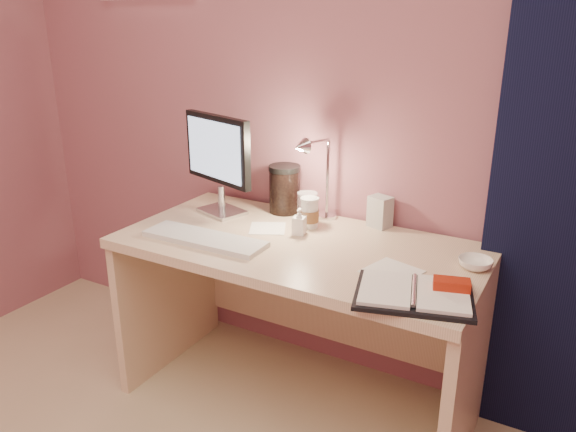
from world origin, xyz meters
The scene contains 13 objects.
desk centered at (0.00, 1.45, 0.50)m, with size 1.40×0.70×0.73m.
monitor centered at (-0.46, 1.52, 0.99)m, with size 0.40×0.20×0.43m.
keyboard centered at (-0.32, 1.21, 0.74)m, with size 0.50×0.15×0.02m, color silver.
planner centered at (0.53, 1.17, 0.74)m, with size 0.42×0.36×0.06m.
paper_b centered at (0.40, 1.30, 0.73)m, with size 0.17×0.17×0.00m, color white.
paper_c centered at (-0.18, 1.45, 0.73)m, with size 0.14×0.14×0.00m, color white.
coffee_cup centered at (-0.04, 1.55, 0.79)m, with size 0.08×0.08×0.13m.
clear_cup centered at (-0.05, 1.55, 0.80)m, with size 0.08×0.08×0.14m, color white.
bowl centered at (0.64, 1.47, 0.75)m, with size 0.12×0.12×0.04m, color white.
lotion_bottle centered at (-0.04, 1.46, 0.78)m, with size 0.05×0.05×0.11m, color white.
dark_jar centered at (-0.23, 1.66, 0.82)m, with size 0.13×0.13×0.19m, color black.
product_box centered at (0.21, 1.70, 0.79)m, with size 0.09×0.07×0.13m, color silver.
desk_lamp centered at (0.00, 1.60, 0.96)m, with size 0.14×0.22×0.37m.
Camera 1 is at (0.95, -0.38, 1.55)m, focal length 35.00 mm.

